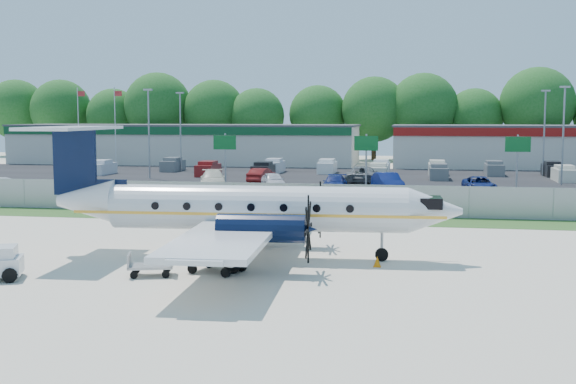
# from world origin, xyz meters

# --- Properties ---
(ground) EXTENTS (170.00, 170.00, 0.00)m
(ground) POSITION_xyz_m (0.00, 0.00, 0.00)
(ground) COLOR beige
(ground) RESTS_ON ground
(grass_verge) EXTENTS (170.00, 4.00, 0.02)m
(grass_verge) POSITION_xyz_m (0.00, 12.00, 0.01)
(grass_verge) COLOR #2D561E
(grass_verge) RESTS_ON ground
(access_road) EXTENTS (170.00, 8.00, 0.02)m
(access_road) POSITION_xyz_m (0.00, 19.00, 0.01)
(access_road) COLOR black
(access_road) RESTS_ON ground
(parking_lot) EXTENTS (170.00, 32.00, 0.02)m
(parking_lot) POSITION_xyz_m (0.00, 40.00, 0.01)
(parking_lot) COLOR black
(parking_lot) RESTS_ON ground
(perimeter_fence) EXTENTS (120.00, 0.06, 1.99)m
(perimeter_fence) POSITION_xyz_m (0.00, 14.00, 1.00)
(perimeter_fence) COLOR gray
(perimeter_fence) RESTS_ON ground
(building_west) EXTENTS (46.40, 12.40, 5.24)m
(building_west) POSITION_xyz_m (-24.00, 61.98, 2.63)
(building_west) COLOR beige
(building_west) RESTS_ON ground
(building_east) EXTENTS (44.40, 12.40, 5.24)m
(building_east) POSITION_xyz_m (26.00, 61.98, 2.63)
(building_east) COLOR beige
(building_east) RESTS_ON ground
(sign_left) EXTENTS (1.80, 0.26, 5.00)m
(sign_left) POSITION_xyz_m (-8.00, 22.91, 3.61)
(sign_left) COLOR gray
(sign_left) RESTS_ON ground
(sign_mid) EXTENTS (1.80, 0.26, 5.00)m
(sign_mid) POSITION_xyz_m (3.00, 22.91, 3.61)
(sign_mid) COLOR gray
(sign_mid) RESTS_ON ground
(sign_right) EXTENTS (1.80, 0.26, 5.00)m
(sign_right) POSITION_xyz_m (14.00, 22.91, 3.61)
(sign_right) COLOR gray
(sign_right) RESTS_ON ground
(flagpole_west) EXTENTS (1.06, 0.12, 10.00)m
(flagpole_west) POSITION_xyz_m (-35.92, 55.00, 5.64)
(flagpole_west) COLOR silver
(flagpole_west) RESTS_ON ground
(flagpole_east) EXTENTS (1.06, 0.12, 10.00)m
(flagpole_east) POSITION_xyz_m (-30.92, 55.00, 5.64)
(flagpole_east) COLOR silver
(flagpole_east) RESTS_ON ground
(light_pole_nw) EXTENTS (0.90, 0.35, 9.09)m
(light_pole_nw) POSITION_xyz_m (-20.00, 38.00, 5.23)
(light_pole_nw) COLOR gray
(light_pole_nw) RESTS_ON ground
(light_pole_ne) EXTENTS (0.90, 0.35, 9.09)m
(light_pole_ne) POSITION_xyz_m (20.00, 38.00, 5.23)
(light_pole_ne) COLOR gray
(light_pole_ne) RESTS_ON ground
(light_pole_sw) EXTENTS (0.90, 0.35, 9.09)m
(light_pole_sw) POSITION_xyz_m (-20.00, 48.00, 5.23)
(light_pole_sw) COLOR gray
(light_pole_sw) RESTS_ON ground
(light_pole_se) EXTENTS (0.90, 0.35, 9.09)m
(light_pole_se) POSITION_xyz_m (20.00, 48.00, 5.23)
(light_pole_se) COLOR gray
(light_pole_se) RESTS_ON ground
(tree_line) EXTENTS (112.00, 6.00, 14.00)m
(tree_line) POSITION_xyz_m (0.00, 74.00, 0.00)
(tree_line) COLOR #1A5318
(tree_line) RESTS_ON ground
(aircraft) EXTENTS (18.93, 18.68, 5.86)m
(aircraft) POSITION_xyz_m (-0.59, -0.66, 2.26)
(aircraft) COLOR silver
(aircraft) RESTS_ON ground
(baggage_cart_near) EXTENTS (1.98, 1.51, 0.92)m
(baggage_cart_near) POSITION_xyz_m (-3.62, -4.90, 0.43)
(baggage_cart_near) COLOR gray
(baggage_cart_near) RESTS_ON ground
(baggage_cart_far) EXTENTS (2.56, 1.97, 1.19)m
(baggage_cart_far) POSITION_xyz_m (-1.17, -3.86, 0.55)
(baggage_cart_far) COLOR gray
(baggage_cart_far) RESTS_ON ground
(cone_nose) EXTENTS (0.33, 0.33, 0.46)m
(cone_nose) POSITION_xyz_m (5.17, -1.57, 0.22)
(cone_nose) COLOR orange
(cone_nose) RESTS_ON ground
(cone_starboard_wing) EXTENTS (0.43, 0.43, 0.61)m
(cone_starboard_wing) POSITION_xyz_m (-1.44, 12.88, 0.29)
(cone_starboard_wing) COLOR orange
(cone_starboard_wing) RESTS_ON ground
(road_car_west) EXTENTS (5.39, 2.55, 1.71)m
(road_car_west) POSITION_xyz_m (-23.75, 17.58, 0.00)
(road_car_west) COLOR silver
(road_car_west) RESTS_ON ground
(road_car_mid) EXTENTS (5.10, 3.79, 1.29)m
(road_car_mid) POSITION_xyz_m (0.36, 20.28, 0.00)
(road_car_mid) COLOR beige
(road_car_mid) RESTS_ON ground
(parked_car_a) EXTENTS (3.64, 5.77, 1.56)m
(parked_car_a) POSITION_xyz_m (-10.94, 29.66, 0.00)
(parked_car_a) COLOR beige
(parked_car_a) RESTS_ON ground
(parked_car_b) EXTENTS (3.13, 4.58, 1.45)m
(parked_car_b) POSITION_xyz_m (-5.52, 29.75, 0.00)
(parked_car_b) COLOR silver
(parked_car_b) RESTS_ON ground
(parked_car_c) EXTENTS (1.90, 4.65, 1.35)m
(parked_car_c) POSITION_xyz_m (-0.01, 28.69, 0.00)
(parked_car_c) COLOR navy
(parked_car_c) RESTS_ON ground
(parked_car_d) EXTENTS (3.10, 5.24, 1.63)m
(parked_car_d) POSITION_xyz_m (4.41, 28.91, 0.00)
(parked_car_d) COLOR navy
(parked_car_d) RESTS_ON ground
(parked_car_e) EXTENTS (2.69, 5.17, 1.39)m
(parked_car_e) POSITION_xyz_m (11.89, 29.20, 0.00)
(parked_car_e) COLOR navy
(parked_car_e) RESTS_ON ground
(parked_car_f) EXTENTS (2.16, 4.49, 1.42)m
(parked_car_f) POSITION_xyz_m (-7.73, 35.28, 0.00)
(parked_car_f) COLOR maroon
(parked_car_f) RESTS_ON ground
(parked_car_g) EXTENTS (2.86, 6.20, 1.72)m
(parked_car_g) POSITION_xyz_m (1.84, 35.38, 0.00)
(parked_car_g) COLOR #595B5E
(parked_car_g) RESTS_ON ground
(far_parking_rows) EXTENTS (56.00, 10.00, 1.60)m
(far_parking_rows) POSITION_xyz_m (0.00, 45.00, 0.00)
(far_parking_rows) COLOR gray
(far_parking_rows) RESTS_ON ground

